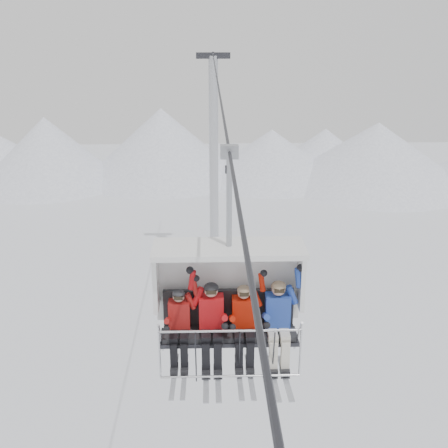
{
  "coord_description": "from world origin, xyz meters",
  "views": [
    {
      "loc": [
        -0.35,
        -12.08,
        15.36
      ],
      "look_at": [
        0.0,
        0.0,
        10.91
      ],
      "focal_mm": 45.0,
      "sensor_mm": 36.0,
      "label": 1
    }
  ],
  "objects_px": {
    "skier_far_left": "(179,325)",
    "skier_far_right": "(278,320)",
    "skier_center_left": "(211,321)",
    "chairlift_carrier": "(229,288)",
    "skier_center_right": "(244,322)",
    "lift_tower_right": "(214,180)"
  },
  "relations": [
    {
      "from": "skier_far_left",
      "to": "skier_far_right",
      "type": "xyz_separation_m",
      "value": [
        1.78,
        0.02,
        0.06
      ]
    },
    {
      "from": "skier_center_left",
      "to": "skier_far_right",
      "type": "relative_size",
      "value": 0.99
    },
    {
      "from": "chairlift_carrier",
      "to": "skier_center_right",
      "type": "bearing_deg",
      "value": -49.99
    },
    {
      "from": "chairlift_carrier",
      "to": "skier_far_left",
      "type": "distance_m",
      "value": 1.1
    },
    {
      "from": "chairlift_carrier",
      "to": "skier_far_left",
      "type": "height_order",
      "value": "chairlift_carrier"
    },
    {
      "from": "skier_far_right",
      "to": "skier_center_left",
      "type": "bearing_deg",
      "value": -179.93
    },
    {
      "from": "skier_center_left",
      "to": "skier_far_left",
      "type": "bearing_deg",
      "value": -178.48
    },
    {
      "from": "skier_center_left",
      "to": "skier_center_right",
      "type": "distance_m",
      "value": 0.58
    },
    {
      "from": "skier_far_left",
      "to": "skier_center_right",
      "type": "distance_m",
      "value": 1.16
    },
    {
      "from": "skier_center_left",
      "to": "lift_tower_right",
      "type": "bearing_deg",
      "value": 89.28
    },
    {
      "from": "skier_far_left",
      "to": "skier_center_left",
      "type": "height_order",
      "value": "skier_center_left"
    },
    {
      "from": "skier_far_right",
      "to": "skier_center_right",
      "type": "bearing_deg",
      "value": -179.23
    },
    {
      "from": "skier_center_left",
      "to": "skier_far_right",
      "type": "bearing_deg",
      "value": 0.07
    },
    {
      "from": "lift_tower_right",
      "to": "skier_far_right",
      "type": "distance_m",
      "value": 25.63
    },
    {
      "from": "chairlift_carrier",
      "to": "skier_center_left",
      "type": "bearing_deg",
      "value": -136.04
    },
    {
      "from": "chairlift_carrier",
      "to": "skier_far_right",
      "type": "xyz_separation_m",
      "value": [
        0.88,
        -0.31,
        -0.49
      ]
    },
    {
      "from": "chairlift_carrier",
      "to": "lift_tower_right",
      "type": "bearing_deg",
      "value": 90.0
    },
    {
      "from": "lift_tower_right",
      "to": "skier_far_left",
      "type": "distance_m",
      "value": 25.64
    },
    {
      "from": "chairlift_carrier",
      "to": "skier_far_left",
      "type": "xyz_separation_m",
      "value": [
        -0.9,
        -0.32,
        -0.55
      ]
    },
    {
      "from": "lift_tower_right",
      "to": "skier_center_right",
      "type": "height_order",
      "value": "lift_tower_right"
    },
    {
      "from": "skier_far_left",
      "to": "skier_far_right",
      "type": "bearing_deg",
      "value": 0.54
    },
    {
      "from": "chairlift_carrier",
      "to": "skier_center_left",
      "type": "height_order",
      "value": "chairlift_carrier"
    }
  ]
}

